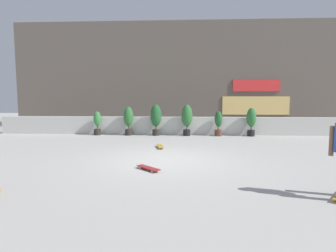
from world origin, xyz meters
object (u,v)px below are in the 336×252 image
object	(u,v)px
potted_plant_4	(218,123)
potted_plant_5	(251,120)
potted_plant_0	(97,123)
potted_plant_1	(128,119)
skateboard_near_camera	(160,146)
potted_plant_3	(187,118)
skateboard_aside	(148,168)
potted_plant_2	(156,117)

from	to	relation	value
potted_plant_4	potted_plant_5	bearing A→B (deg)	0.00
potted_plant_0	potted_plant_5	bearing A→B (deg)	0.00
potted_plant_1	potted_plant_5	bearing A→B (deg)	0.00
potted_plant_0	skateboard_near_camera	bearing A→B (deg)	-44.88
potted_plant_0	potted_plant_5	distance (m)	7.69
potted_plant_3	potted_plant_4	bearing A→B (deg)	0.00
potted_plant_4	potted_plant_1	bearing A→B (deg)	180.00
potted_plant_3	potted_plant_5	xyz separation A→B (m)	(3.16, 0.00, -0.11)
potted_plant_3	potted_plant_0	bearing A→B (deg)	180.00
potted_plant_1	skateboard_aside	size ratio (longest dim) A/B	2.03
skateboard_aside	potted_plant_2	bearing A→B (deg)	93.91
potted_plant_1	potted_plant_2	distance (m)	1.39
skateboard_near_camera	skateboard_aside	distance (m)	3.32
potted_plant_1	skateboard_near_camera	size ratio (longest dim) A/B	1.75
potted_plant_1	potted_plant_3	size ratio (longest dim) A/B	0.93
skateboard_near_camera	skateboard_aside	size ratio (longest dim) A/B	1.16
potted_plant_2	potted_plant_5	distance (m)	4.71
potted_plant_4	potted_plant_5	xyz separation A→B (m)	(1.60, 0.00, 0.14)
potted_plant_4	skateboard_near_camera	bearing A→B (deg)	-126.96
skateboard_near_camera	potted_plant_1	bearing A→B (deg)	118.57
potted_plant_0	potted_plant_1	distance (m)	1.61
potted_plant_1	potted_plant_3	distance (m)	2.94
potted_plant_0	potted_plant_2	bearing A→B (deg)	0.00
potted_plant_2	potted_plant_3	xyz separation A→B (m)	(1.55, -0.00, -0.01)
potted_plant_2	potted_plant_3	size ratio (longest dim) A/B	1.01
potted_plant_0	potted_plant_3	xyz separation A→B (m)	(4.53, -0.00, 0.27)
potted_plant_3	potted_plant_4	xyz separation A→B (m)	(1.56, 0.00, -0.24)
potted_plant_0	skateboard_near_camera	distance (m)	4.95
potted_plant_1	potted_plant_2	bearing A→B (deg)	0.00
potted_plant_2	potted_plant_4	distance (m)	3.12
potted_plant_5	skateboard_aside	distance (m)	8.04
potted_plant_3	potted_plant_4	distance (m)	1.58
potted_plant_1	potted_plant_4	world-z (taller)	potted_plant_1
potted_plant_3	potted_plant_5	bearing A→B (deg)	0.00
skateboard_near_camera	skateboard_aside	world-z (taller)	same
potted_plant_0	potted_plant_3	size ratio (longest dim) A/B	0.77
potted_plant_1	potted_plant_3	xyz separation A→B (m)	(2.94, -0.00, 0.07)
potted_plant_1	potted_plant_4	xyz separation A→B (m)	(4.50, 0.00, -0.17)
skateboard_near_camera	potted_plant_0	bearing A→B (deg)	135.12
potted_plant_5	potted_plant_4	bearing A→B (deg)	180.00
potted_plant_1	skateboard_aside	bearing A→B (deg)	-74.74
skateboard_aside	potted_plant_5	bearing A→B (deg)	57.96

